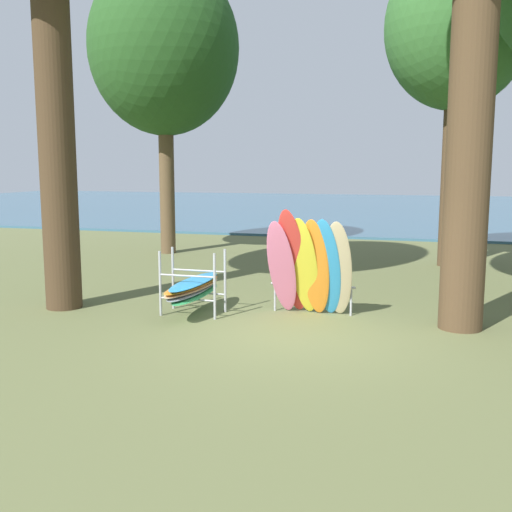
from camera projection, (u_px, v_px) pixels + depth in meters
The scene contains 6 objects.
ground_plane at pixel (289, 334), 10.31m from camera, with size 80.00×80.00×0.00m, color #60663D.
lake_water at pixel (394, 208), 40.58m from camera, with size 80.00×36.00×0.10m, color #38607A.
tree_mid_behind at pixel (164, 49), 18.95m from camera, with size 4.74×4.74×9.25m.
tree_far_left_back at pixel (457, 29), 16.40m from camera, with size 3.92×3.92×8.87m.
leaning_board_pile at pixel (309, 267), 11.29m from camera, with size 1.66×1.11×2.09m.
board_storage_rack at pixel (193, 287), 11.62m from camera, with size 1.15×2.13×1.25m.
Camera 1 is at (2.20, -9.77, 2.84)m, focal length 42.29 mm.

